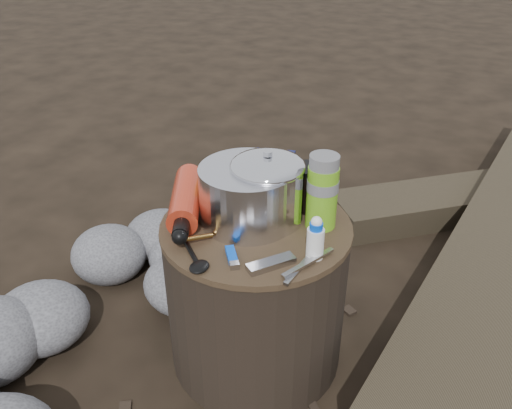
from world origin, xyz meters
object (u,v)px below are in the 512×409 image
at_px(fuel_bottle, 186,199).
at_px(thermos, 322,192).
at_px(stump, 256,293).
at_px(camping_pot, 267,188).
at_px(travel_mug, 307,188).

bearing_deg(fuel_bottle, thermos, -12.27).
relative_size(stump, fuel_bottle, 1.51).
xyz_separation_m(camping_pot, travel_mug, (0.07, 0.09, -0.03)).
bearing_deg(stump, fuel_bottle, -176.83).
height_order(fuel_bottle, travel_mug, travel_mug).
distance_m(thermos, travel_mug, 0.09).
height_order(stump, fuel_bottle, fuel_bottle).
relative_size(camping_pot, fuel_bottle, 0.57).
distance_m(stump, camping_pot, 0.30).
bearing_deg(travel_mug, stump, -124.11).
relative_size(fuel_bottle, thermos, 1.68).
height_order(thermos, travel_mug, thermos).
bearing_deg(travel_mug, thermos, -49.22).
distance_m(camping_pot, thermos, 0.13).
bearing_deg(stump, thermos, 22.98).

